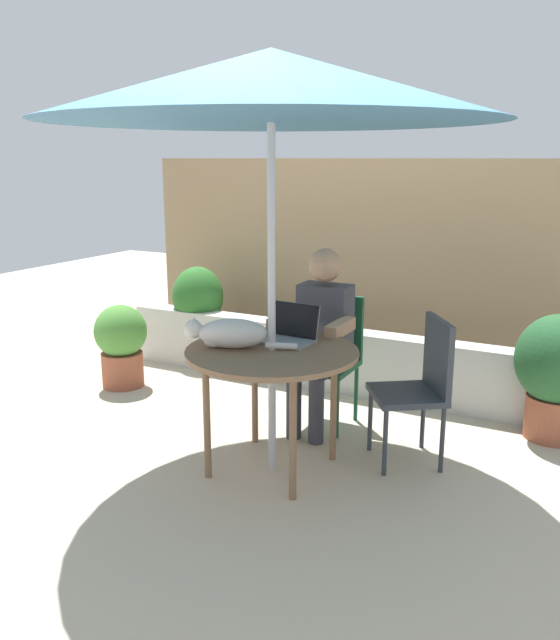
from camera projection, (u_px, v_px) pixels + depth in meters
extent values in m
plane|color=beige|center=(272.00, 468.00, 3.89)|extent=(14.00, 14.00, 0.00)
cube|color=#937756|center=(392.00, 267.00, 5.52)|extent=(4.67, 0.08, 1.79)
cube|color=beige|center=(360.00, 363.00, 5.07)|extent=(4.20, 0.20, 0.50)
cylinder|color=brown|center=(272.00, 352.00, 3.72)|extent=(0.99, 0.99, 0.03)
cylinder|color=brown|center=(333.00, 405.00, 3.92)|extent=(0.04, 0.04, 0.70)
cylinder|color=brown|center=(255.00, 391.00, 4.17)|extent=(0.04, 0.04, 0.70)
cylinder|color=brown|center=(207.00, 420.00, 3.70)|extent=(0.04, 0.04, 0.70)
cylinder|color=brown|center=(293.00, 439.00, 3.45)|extent=(0.04, 0.04, 0.70)
cylinder|color=#B7B7BC|center=(272.00, 292.00, 3.64)|extent=(0.04, 0.04, 2.13)
cone|color=#33668C|center=(271.00, 85.00, 3.38)|extent=(2.44, 2.44, 0.37)
sphere|color=#B7B7BC|center=(271.00, 83.00, 3.37)|extent=(0.06, 0.06, 0.06)
cube|color=#194C2D|center=(324.00, 365.00, 4.43)|extent=(0.40, 0.40, 0.04)
cube|color=#194C2D|center=(335.00, 326.00, 4.53)|extent=(0.40, 0.04, 0.44)
cylinder|color=#194C2D|center=(356.00, 393.00, 4.56)|extent=(0.03, 0.03, 0.41)
cylinder|color=#194C2D|center=(312.00, 385.00, 4.71)|extent=(0.03, 0.03, 0.41)
cylinder|color=#194C2D|center=(290.00, 400.00, 4.42)|extent=(0.03, 0.03, 0.41)
cylinder|color=#194C2D|center=(337.00, 409.00, 4.26)|extent=(0.03, 0.03, 0.41)
cube|color=#33383F|center=(407.00, 395.00, 3.88)|extent=(0.56, 0.56, 0.04)
cube|color=#33383F|center=(438.00, 355.00, 3.85)|extent=(0.26, 0.35, 0.44)
cylinder|color=#33383F|center=(442.00, 440.00, 3.79)|extent=(0.03, 0.03, 0.41)
cylinder|color=#33383F|center=(423.00, 417.00, 4.12)|extent=(0.03, 0.03, 0.41)
cylinder|color=#33383F|center=(370.00, 420.00, 4.08)|extent=(0.03, 0.03, 0.41)
cylinder|color=#33383F|center=(385.00, 443.00, 3.75)|extent=(0.03, 0.03, 0.41)
cube|color=#3F3F47|center=(325.00, 324.00, 4.36)|extent=(0.34, 0.20, 0.54)
sphere|color=tan|center=(325.00, 265.00, 4.26)|extent=(0.22, 0.22, 0.22)
cube|color=#383842|center=(304.00, 360.00, 4.32)|extent=(0.12, 0.30, 0.12)
cylinder|color=#383842|center=(294.00, 406.00, 4.26)|extent=(0.10, 0.10, 0.44)
cube|color=#383842|center=(326.00, 363.00, 4.25)|extent=(0.12, 0.30, 0.12)
cylinder|color=#383842|center=(316.00, 410.00, 4.19)|extent=(0.10, 0.10, 0.44)
cube|color=tan|center=(283.00, 321.00, 4.25)|extent=(0.08, 0.32, 0.08)
cube|color=tan|center=(340.00, 328.00, 4.07)|extent=(0.08, 0.32, 0.08)
cube|color=gray|center=(286.00, 341.00, 3.85)|extent=(0.31, 0.24, 0.02)
cube|color=black|center=(295.00, 320.00, 3.91)|extent=(0.30, 0.07, 0.20)
cube|color=gray|center=(296.00, 319.00, 3.92)|extent=(0.30, 0.07, 0.20)
ellipsoid|color=silver|center=(233.00, 333.00, 3.73)|extent=(0.44, 0.33, 0.17)
sphere|color=silver|center=(193.00, 329.00, 3.74)|extent=(0.11, 0.11, 0.11)
ellipsoid|color=white|center=(214.00, 339.00, 3.75)|extent=(0.16, 0.16, 0.09)
cylinder|color=silver|center=(281.00, 346.00, 3.70)|extent=(0.18, 0.11, 0.04)
cone|color=silver|center=(194.00, 319.00, 3.76)|extent=(0.04, 0.04, 0.03)
cone|color=silver|center=(192.00, 322.00, 3.70)|extent=(0.04, 0.04, 0.03)
cylinder|color=#33383D|center=(199.00, 341.00, 5.89)|extent=(0.35, 0.35, 0.38)
ellipsoid|color=#2D6B28|center=(198.00, 296.00, 5.79)|extent=(0.45, 0.45, 0.53)
cylinder|color=#9E5138|center=(123.00, 369.00, 5.27)|extent=(0.33, 0.33, 0.28)
ellipsoid|color=#4C8C38|center=(121.00, 331.00, 5.19)|extent=(0.42, 0.42, 0.42)
cylinder|color=#9E5138|center=(552.00, 417.00, 4.28)|extent=(0.35, 0.35, 0.29)
ellipsoid|color=#26592D|center=(558.00, 359.00, 4.19)|extent=(0.54, 0.54, 0.59)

